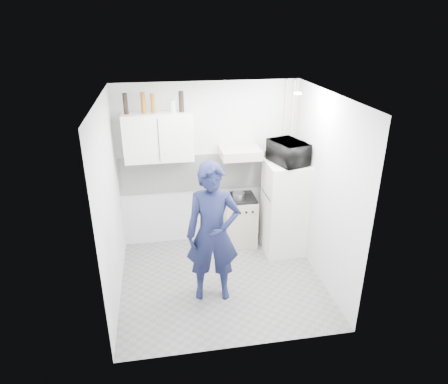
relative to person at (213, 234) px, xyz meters
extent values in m
plane|color=slate|center=(0.16, 0.26, -0.94)|extent=(2.80, 2.80, 0.00)
plane|color=white|center=(0.16, 0.26, 1.66)|extent=(2.80, 2.80, 0.00)
plane|color=silver|center=(0.16, 1.51, 0.36)|extent=(2.80, 0.00, 2.80)
plane|color=silver|center=(-1.24, 0.26, 0.36)|extent=(0.00, 2.60, 2.60)
plane|color=silver|center=(1.56, 0.26, 0.36)|extent=(0.00, 2.60, 2.60)
imported|color=#151A3C|center=(0.00, 0.00, 0.00)|extent=(0.73, 0.52, 1.87)
cube|color=#BFB39E|center=(0.62, 1.26, -0.53)|extent=(0.50, 0.50, 0.80)
cube|color=white|center=(1.26, 0.95, -0.20)|extent=(0.62, 0.62, 1.48)
cube|color=black|center=(0.62, 1.26, -0.12)|extent=(0.48, 0.48, 0.03)
cylinder|color=silver|center=(0.58, 1.20, -0.05)|extent=(0.18, 0.18, 0.10)
imported|color=black|center=(1.26, 0.95, 0.70)|extent=(0.69, 0.56, 0.33)
cylinder|color=black|center=(-1.01, 1.34, 1.41)|extent=(0.07, 0.07, 0.29)
cylinder|color=brown|center=(-0.77, 1.34, 1.41)|extent=(0.07, 0.07, 0.29)
cylinder|color=brown|center=(-0.64, 1.34, 1.40)|extent=(0.06, 0.06, 0.27)
cylinder|color=#B2B7BC|center=(-0.36, 1.34, 1.35)|extent=(0.09, 0.09, 0.18)
cylinder|color=black|center=(-0.24, 1.34, 1.41)|extent=(0.07, 0.07, 0.29)
cube|color=white|center=(-0.59, 1.34, 0.91)|extent=(1.00, 0.35, 0.70)
cube|color=#BFB39E|center=(0.61, 1.26, 0.63)|extent=(0.60, 0.50, 0.14)
cube|color=white|center=(0.16, 1.50, 0.26)|extent=(2.74, 0.03, 0.60)
cylinder|color=#BFB39E|center=(1.46, 1.43, 0.36)|extent=(0.05, 0.05, 2.60)
cylinder|color=#BFB39E|center=(1.34, 1.43, 0.36)|extent=(0.04, 0.04, 2.60)
cylinder|color=white|center=(1.16, 0.46, 1.63)|extent=(0.10, 0.10, 0.02)
camera|label=1|loc=(-0.60, -4.35, 2.50)|focal=32.00mm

